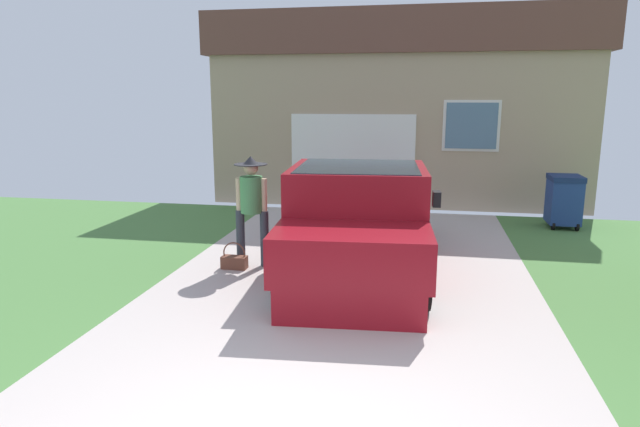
# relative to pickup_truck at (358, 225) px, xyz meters

# --- Properties ---
(pickup_truck) EXTENTS (2.31, 5.14, 1.59)m
(pickup_truck) POSITION_rel_pickup_truck_xyz_m (0.00, 0.00, 0.00)
(pickup_truck) COLOR maroon
(pickup_truck) RESTS_ON ground
(person_with_hat) EXTENTS (0.51, 0.50, 1.69)m
(person_with_hat) POSITION_rel_pickup_truck_xyz_m (-1.62, 0.01, 0.31)
(person_with_hat) COLOR #333842
(person_with_hat) RESTS_ON ground
(handbag) EXTENTS (0.38, 0.18, 0.41)m
(handbag) POSITION_rel_pickup_truck_xyz_m (-1.85, -0.21, -0.59)
(handbag) COLOR brown
(handbag) RESTS_ON ground
(house_with_garage) EXTENTS (9.10, 6.14, 4.49)m
(house_with_garage) POSITION_rel_pickup_truck_xyz_m (0.26, 7.79, 1.57)
(house_with_garage) COLOR tan
(house_with_garage) RESTS_ON ground
(wheeled_trash_bin) EXTENTS (0.60, 0.72, 1.04)m
(wheeled_trash_bin) POSITION_rel_pickup_truck_xyz_m (3.68, 3.57, -0.14)
(wheeled_trash_bin) COLOR navy
(wheeled_trash_bin) RESTS_ON ground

